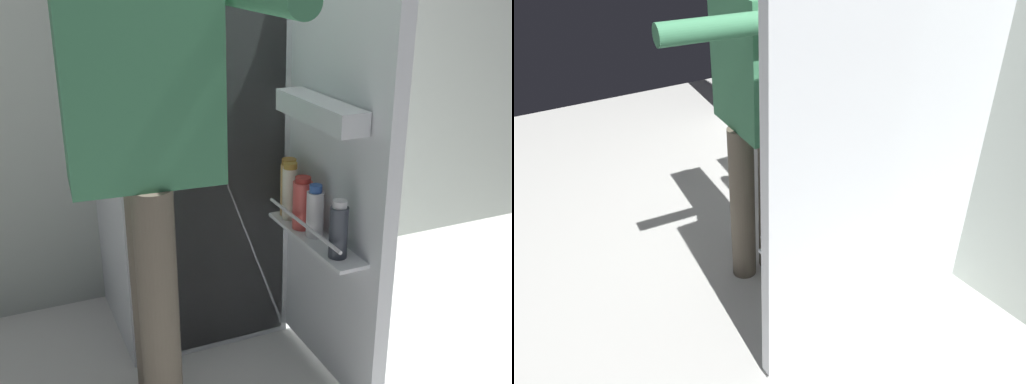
{
  "view_description": "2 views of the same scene",
  "coord_description": "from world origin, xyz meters",
  "views": [
    {
      "loc": [
        -0.67,
        -1.66,
        1.4
      ],
      "look_at": [
        0.04,
        -0.06,
        0.74
      ],
      "focal_mm": 43.14,
      "sensor_mm": 36.0,
      "label": 1
    },
    {
      "loc": [
        1.53,
        -1.09,
        1.74
      ],
      "look_at": [
        -0.06,
        -0.07,
        0.59
      ],
      "focal_mm": 36.01,
      "sensor_mm": 36.0,
      "label": 2
    }
  ],
  "objects": [
    {
      "name": "person",
      "position": [
        -0.27,
        -0.01,
        0.97
      ],
      "size": [
        0.53,
        0.76,
        1.62
      ],
      "color": "#665B4C",
      "rests_on": "ground_plane"
    },
    {
      "name": "refrigerator",
      "position": [
        0.03,
        0.48,
        0.84
      ],
      "size": [
        0.67,
        1.16,
        1.69
      ],
      "color": "silver",
      "rests_on": "ground_plane"
    }
  ]
}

